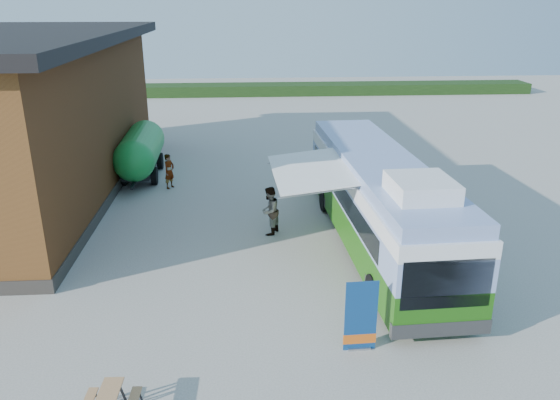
{
  "coord_description": "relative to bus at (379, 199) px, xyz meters",
  "views": [
    {
      "loc": [
        -0.28,
        -15.77,
        8.87
      ],
      "look_at": [
        1.07,
        4.35,
        1.4
      ],
      "focal_mm": 35.0,
      "sensor_mm": 36.0,
      "label": 1
    }
  ],
  "objects": [
    {
      "name": "picnic_table",
      "position": [
        -8.02,
        -8.58,
        -1.4
      ],
      "size": [
        1.26,
        1.13,
        0.7
      ],
      "rotation": [
        0.0,
        0.0,
        -0.03
      ],
      "color": "tan",
      "rests_on": "ground"
    },
    {
      "name": "person_a",
      "position": [
        -8.63,
        7.4,
        -1.06
      ],
      "size": [
        0.69,
        0.76,
        1.73
      ],
      "primitive_type": "imported",
      "rotation": [
        0.0,
        0.0,
        0.99
      ],
      "color": "#999999",
      "rests_on": "ground"
    },
    {
      "name": "awning",
      "position": [
        -2.25,
        0.01,
        1.0
      ],
      "size": [
        3.19,
        4.93,
        0.56
      ],
      "rotation": [
        0.0,
        0.0,
        0.04
      ],
      "color": "white",
      "rests_on": "ground"
    },
    {
      "name": "hedge",
      "position": [
        3.39,
        35.17,
        -1.42
      ],
      "size": [
        40.0,
        3.0,
        1.0
      ],
      "primitive_type": "cube",
      "color": "#264419",
      "rests_on": "ground"
    },
    {
      "name": "banner",
      "position": [
        -1.95,
        -6.4,
        -1.08
      ],
      "size": [
        0.89,
        0.21,
        2.05
      ],
      "rotation": [
        0.0,
        0.0,
        0.04
      ],
      "color": "navy",
      "rests_on": "ground"
    },
    {
      "name": "ground",
      "position": [
        -4.61,
        -2.83,
        -1.92
      ],
      "size": [
        100.0,
        100.0,
        0.0
      ],
      "primitive_type": "plane",
      "color": "#BCB7AD",
      "rests_on": "ground"
    },
    {
      "name": "barn",
      "position": [
        -15.11,
        7.17,
        1.67
      ],
      "size": [
        9.6,
        21.2,
        7.5
      ],
      "color": "brown",
      "rests_on": "ground"
    },
    {
      "name": "person_b",
      "position": [
        -3.97,
        1.44,
        -0.94
      ],
      "size": [
        1.09,
        1.18,
        1.96
      ],
      "primitive_type": "imported",
      "rotation": [
        0.0,
        0.0,
        -2.03
      ],
      "color": "#999999",
      "rests_on": "ground"
    },
    {
      "name": "slurry_tanker",
      "position": [
        -10.31,
        9.34,
        -0.47
      ],
      "size": [
        2.17,
        6.87,
        2.53
      ],
      "rotation": [
        0.0,
        0.0,
        0.03
      ],
      "color": "#198C37",
      "rests_on": "ground"
    },
    {
      "name": "bus",
      "position": [
        0.0,
        0.0,
        0.0
      ],
      "size": [
        3.31,
        13.21,
        4.03
      ],
      "rotation": [
        0.0,
        0.0,
        0.04
      ],
      "color": "#317012",
      "rests_on": "ground"
    }
  ]
}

